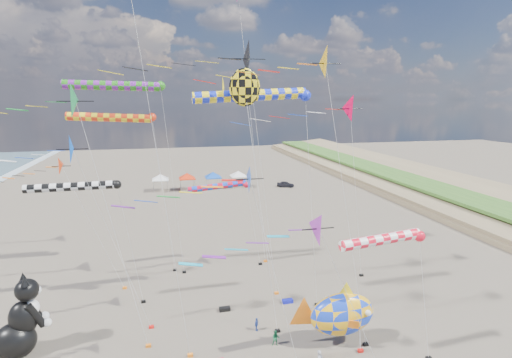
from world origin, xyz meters
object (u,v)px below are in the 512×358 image
Objects in this scene: cat_inflatable at (17,316)px; child_green at (276,338)px; parked_car at (286,184)px; fish_inflatable at (341,314)px; child_blue at (257,324)px.

child_green is (17.22, -3.15, -2.22)m from cat_inflatable.
parked_car is (33.63, 46.53, -2.21)m from cat_inflatable.
cat_inflatable reaches higher than parked_car.
parked_car is at bearing 32.08° from cat_inflatable.
fish_inflatable reaches higher than parked_car.
fish_inflatable is 6.14× the size of child_blue.
fish_inflatable is at bearing -33.07° from cat_inflatable.
cat_inflatable is 17.65m from child_green.
child_green is 1.11× the size of child_blue.
child_blue is at bearing -174.73° from parked_car.
cat_inflatable is 57.45m from parked_car.
child_green is at bearing -123.00° from child_blue.
fish_inflatable is at bearing -1.66° from child_green.
child_green is 0.34× the size of parked_car.
cat_inflatable is at bearing 120.71° from child_blue.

